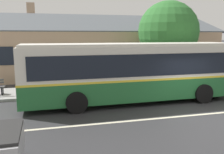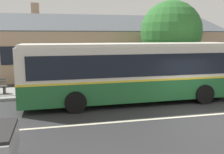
{
  "view_description": "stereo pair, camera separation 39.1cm",
  "coord_description": "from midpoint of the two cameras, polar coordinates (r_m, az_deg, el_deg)",
  "views": [
    {
      "loc": [
        -6.67,
        -9.34,
        3.5
      ],
      "look_at": [
        -3.43,
        3.03,
        1.35
      ],
      "focal_mm": 40.0,
      "sensor_mm": 36.0,
      "label": 1
    },
    {
      "loc": [
        -6.29,
        -9.44,
        3.5
      ],
      "look_at": [
        -3.43,
        3.03,
        1.35
      ],
      "focal_mm": 40.0,
      "sensor_mm": 36.0,
      "label": 2
    }
  ],
  "objects": [
    {
      "name": "sidewalk_far",
      "position": [
        17.05,
        9.7,
        -2.21
      ],
      "size": [
        60.0,
        3.0,
        0.15
      ],
      "primitive_type": "cube",
      "color": "gray",
      "rests_on": "ground"
    },
    {
      "name": "ground_plane",
      "position": [
        11.93,
        20.9,
        -8.18
      ],
      "size": [
        300.0,
        300.0,
        0.0
      ],
      "primitive_type": "plane",
      "color": "#2D2D30"
    },
    {
      "name": "transit_bus",
      "position": [
        13.1,
        5.61,
        1.42
      ],
      "size": [
        11.41,
        2.88,
        3.09
      ],
      "color": "#236633",
      "rests_on": "ground"
    },
    {
      "name": "lane_divider_stripe",
      "position": [
        11.93,
        20.9,
        -8.17
      ],
      "size": [
        60.0,
        0.16,
        0.01
      ],
      "primitive_type": "cube",
      "color": "beige",
      "rests_on": "ground"
    },
    {
      "name": "street_tree_primary",
      "position": [
        18.51,
        14.24,
        9.63
      ],
      "size": [
        4.31,
        4.31,
        5.93
      ],
      "color": "#4C3828",
      "rests_on": "ground"
    },
    {
      "name": "community_building",
      "position": [
        24.45,
        -2.9,
        5.99
      ],
      "size": [
        21.36,
        10.38,
        6.47
      ],
      "color": "tan",
      "rests_on": "ground"
    },
    {
      "name": "bus_stop_sign",
      "position": [
        17.89,
        23.05,
        2.8
      ],
      "size": [
        0.36,
        0.07,
        2.4
      ],
      "color": "gray",
      "rests_on": "sidewalk_far"
    }
  ]
}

